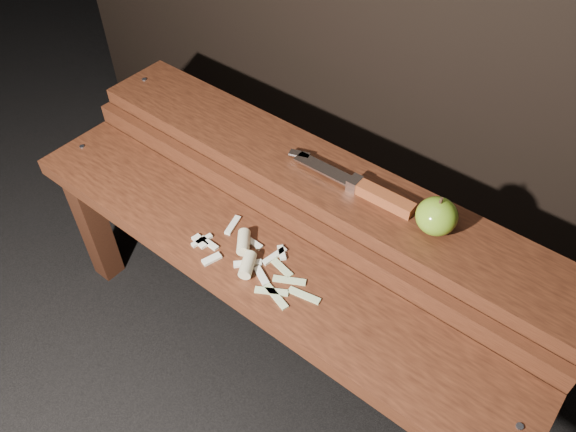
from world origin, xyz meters
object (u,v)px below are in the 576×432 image
Objects in this scene: bench_rear_tier at (317,201)px; knife at (369,191)px; bench_front_tier at (252,280)px; apple at (437,216)px.

bench_rear_tier is 0.16m from knife.
apple is at bearing 40.58° from bench_front_tier.
bench_rear_tier is at bearing -177.45° from knife.
bench_front_tier is at bearing -90.00° from bench_rear_tier.
bench_rear_tier is at bearing -179.08° from apple.
apple is (0.27, 0.23, 0.18)m from bench_front_tier.
knife reaches higher than bench_rear_tier.
bench_rear_tier is 3.93× the size of knife.
bench_rear_tier is at bearing 90.00° from bench_front_tier.
apple reaches higher than bench_front_tier.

